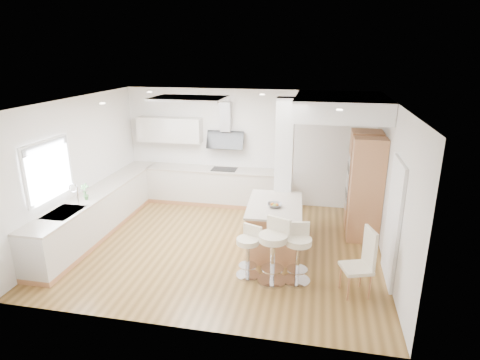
% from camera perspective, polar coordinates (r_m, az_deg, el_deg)
% --- Properties ---
extents(ground, '(6.00, 6.00, 0.00)m').
position_cam_1_polar(ground, '(7.99, -2.36, -9.31)').
color(ground, olive).
rests_on(ground, ground).
extents(ceiling, '(6.00, 5.00, 0.02)m').
position_cam_1_polar(ceiling, '(7.99, -2.36, -9.31)').
color(ceiling, white).
rests_on(ceiling, ground).
extents(wall_back, '(6.00, 0.04, 2.80)m').
position_cam_1_polar(wall_back, '(9.82, 0.98, 4.65)').
color(wall_back, silver).
rests_on(wall_back, ground).
extents(wall_left, '(0.04, 5.00, 2.80)m').
position_cam_1_polar(wall_left, '(8.66, -22.18, 1.47)').
color(wall_left, silver).
rests_on(wall_left, ground).
extents(wall_right, '(0.04, 5.00, 2.80)m').
position_cam_1_polar(wall_right, '(7.37, 20.80, -1.12)').
color(wall_right, silver).
rests_on(wall_right, ground).
extents(skylight, '(4.10, 2.10, 0.06)m').
position_cam_1_polar(skylight, '(7.95, -7.24, 11.40)').
color(skylight, white).
rests_on(skylight, ground).
extents(window_left, '(0.06, 1.28, 1.07)m').
position_cam_1_polar(window_left, '(7.85, -25.67, 1.65)').
color(window_left, white).
rests_on(window_left, ground).
extents(doorway_right, '(0.05, 1.00, 2.10)m').
position_cam_1_polar(doorway_right, '(6.95, 20.95, -5.82)').
color(doorway_right, '#413C33').
rests_on(doorway_right, ground).
extents(counter_left, '(0.63, 4.50, 1.35)m').
position_cam_1_polar(counter_left, '(8.98, -19.08, -3.98)').
color(counter_left, tan).
rests_on(counter_left, ground).
extents(counter_back, '(3.62, 0.63, 2.50)m').
position_cam_1_polar(counter_back, '(9.94, -4.52, 0.56)').
color(counter_back, tan).
rests_on(counter_back, ground).
extents(pillar, '(0.35, 0.35, 2.80)m').
position_cam_1_polar(pillar, '(8.19, 6.25, 1.84)').
color(pillar, white).
rests_on(pillar, ground).
extents(soffit, '(1.78, 2.20, 0.40)m').
position_cam_1_polar(soffit, '(8.37, 14.12, 10.16)').
color(soffit, white).
rests_on(soffit, ground).
extents(oven_column, '(0.63, 1.21, 2.10)m').
position_cam_1_polar(oven_column, '(8.59, 17.22, -0.57)').
color(oven_column, tan).
rests_on(oven_column, ground).
extents(peninsula, '(1.09, 1.57, 0.99)m').
position_cam_1_polar(peninsula, '(7.72, 4.91, -6.54)').
color(peninsula, tan).
rests_on(peninsula, ground).
extents(bar_stool_a, '(0.52, 0.52, 0.89)m').
position_cam_1_polar(bar_stool_a, '(6.79, 1.21, -9.78)').
color(bar_stool_a, silver).
rests_on(bar_stool_a, ground).
extents(bar_stool_b, '(0.64, 0.64, 1.09)m').
position_cam_1_polar(bar_stool_b, '(6.61, 4.79, -9.58)').
color(bar_stool_b, silver).
rests_on(bar_stool_b, ground).
extents(bar_stool_c, '(0.53, 0.53, 1.00)m').
position_cam_1_polar(bar_stool_c, '(6.68, 8.23, -9.87)').
color(bar_stool_c, silver).
rests_on(bar_stool_c, ground).
extents(dining_chair, '(0.54, 0.54, 1.10)m').
position_cam_1_polar(dining_chair, '(6.57, 17.07, -10.79)').
color(dining_chair, beige).
rests_on(dining_chair, ground).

